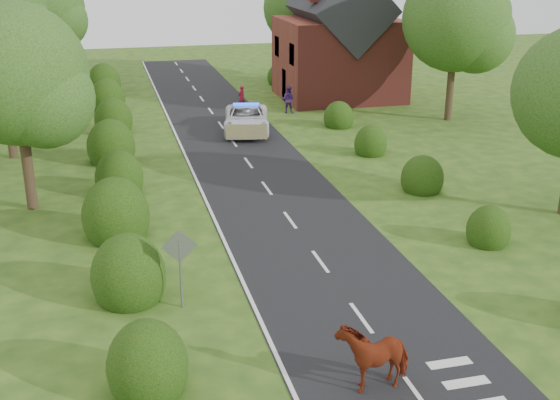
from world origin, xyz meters
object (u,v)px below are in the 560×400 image
object	(u,v)px
pedestrian_red	(241,97)
pedestrian_purple	(288,99)
police_van	(246,119)
cow	(373,357)
road_sign	(180,257)

from	to	relation	value
pedestrian_red	pedestrian_purple	world-z (taller)	pedestrian_purple
police_van	pedestrian_red	bearing A→B (deg)	93.05
cow	pedestrian_red	size ratio (longest dim) A/B	1.31
road_sign	pedestrian_purple	xyz separation A→B (m)	(9.82, 24.31, -0.78)
pedestrian_red	pedestrian_purple	distance (m)	3.31
police_van	cow	bearing A→B (deg)	-82.92
road_sign	pedestrian_red	world-z (taller)	road_sign
road_sign	cow	distance (m)	6.60
pedestrian_red	pedestrian_purple	size ratio (longest dim) A/B	0.88
road_sign	pedestrian_purple	size ratio (longest dim) A/B	1.44
pedestrian_red	pedestrian_purple	bearing A→B (deg)	106.17
cow	pedestrian_purple	world-z (taller)	pedestrian_purple
road_sign	pedestrian_red	distance (m)	27.18
road_sign	police_van	world-z (taller)	road_sign
road_sign	police_van	distance (m)	21.18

